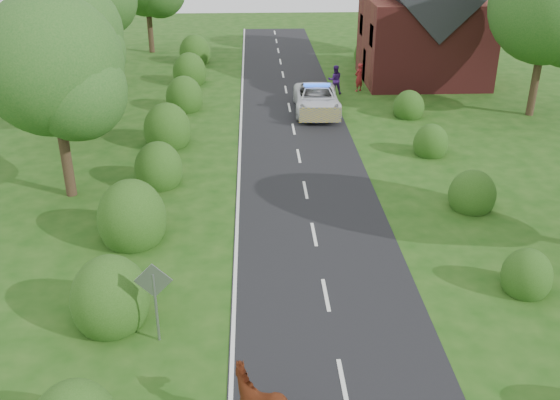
{
  "coord_description": "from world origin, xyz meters",
  "views": [
    {
      "loc": [
        -2.19,
        -12.46,
        11.3
      ],
      "look_at": [
        -1.26,
        8.37,
        1.3
      ],
      "focal_mm": 40.0,
      "sensor_mm": 36.0,
      "label": 1
    }
  ],
  "objects_px": {
    "police_van": "(317,99)",
    "pedestrian_red": "(359,77)",
    "pedestrian_purple": "(335,80)",
    "road_sign": "(154,291)"
  },
  "relations": [
    {
      "from": "police_van",
      "to": "pedestrian_red",
      "type": "height_order",
      "value": "pedestrian_red"
    },
    {
      "from": "pedestrian_purple",
      "to": "road_sign",
      "type": "bearing_deg",
      "value": 68.22
    },
    {
      "from": "road_sign",
      "to": "pedestrian_red",
      "type": "distance_m",
      "value": 27.32
    },
    {
      "from": "police_van",
      "to": "pedestrian_purple",
      "type": "distance_m",
      "value": 4.11
    },
    {
      "from": "police_van",
      "to": "pedestrian_red",
      "type": "bearing_deg",
      "value": 55.21
    },
    {
      "from": "road_sign",
      "to": "police_van",
      "type": "distance_m",
      "value": 22.14
    },
    {
      "from": "pedestrian_red",
      "to": "pedestrian_purple",
      "type": "height_order",
      "value": "pedestrian_purple"
    },
    {
      "from": "police_van",
      "to": "pedestrian_purple",
      "type": "relative_size",
      "value": 3.06
    },
    {
      "from": "pedestrian_red",
      "to": "road_sign",
      "type": "bearing_deg",
      "value": 29.03
    },
    {
      "from": "road_sign",
      "to": "pedestrian_purple",
      "type": "distance_m",
      "value": 26.22
    }
  ]
}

